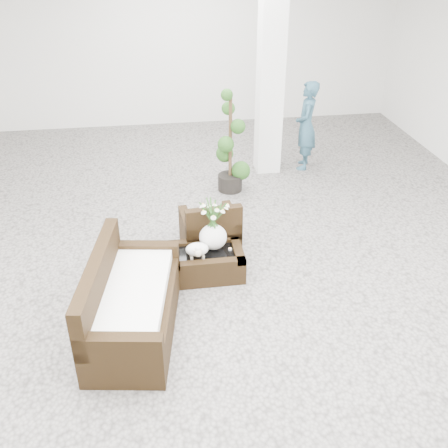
{
  "coord_description": "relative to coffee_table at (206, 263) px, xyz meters",
  "views": [
    {
      "loc": [
        -0.81,
        -5.55,
        3.82
      ],
      "look_at": [
        0.0,
        -0.1,
        0.62
      ],
      "focal_mm": 41.77,
      "sensor_mm": 36.0,
      "label": 1
    }
  ],
  "objects": [
    {
      "name": "topiary",
      "position": [
        0.67,
        2.3,
        0.67
      ],
      "size": [
        0.44,
        0.44,
        1.65
      ],
      "primitive_type": null,
      "color": "#214817",
      "rests_on": "ground"
    },
    {
      "name": "armchair",
      "position": [
        0.11,
        0.58,
        0.23
      ],
      "size": [
        0.77,
        0.75,
        0.77
      ],
      "primitive_type": "cube",
      "rotation": [
        0.0,
        0.0,
        3.22
      ],
      "color": "black",
      "rests_on": "ground"
    },
    {
      "name": "column",
      "position": [
        1.44,
        3.04,
        1.59
      ],
      "size": [
        0.4,
        0.4,
        3.5
      ],
      "primitive_type": "cube",
      "color": "white",
      "rests_on": "ground"
    },
    {
      "name": "shopper",
      "position": [
        2.11,
        3.02,
        0.62
      ],
      "size": [
        0.52,
        0.65,
        1.54
      ],
      "primitive_type": "imported",
      "rotation": [
        0.0,
        0.0,
        -1.88
      ],
      "color": "#2F5568",
      "rests_on": "ground"
    },
    {
      "name": "coffee_table",
      "position": [
        0.0,
        0.0,
        0.0
      ],
      "size": [
        0.9,
        0.6,
        0.31
      ],
      "primitive_type": "cube",
      "color": "black",
      "rests_on": "ground"
    },
    {
      "name": "sheep_figurine",
      "position": [
        -0.12,
        -0.1,
        0.26
      ],
      "size": [
        0.28,
        0.23,
        0.21
      ],
      "primitive_type": "ellipsoid",
      "color": "white",
      "rests_on": "coffee_table"
    },
    {
      "name": "planter_narcissus",
      "position": [
        0.1,
        0.1,
        0.56
      ],
      "size": [
        0.44,
        0.44,
        0.8
      ],
      "primitive_type": null,
      "color": "white",
      "rests_on": "coffee_table"
    },
    {
      "name": "ground",
      "position": [
        0.24,
        0.24,
        -0.16
      ],
      "size": [
        11.0,
        11.0,
        0.0
      ],
      "primitive_type": "plane",
      "color": "gray",
      "rests_on": "ground"
    },
    {
      "name": "tealight",
      "position": [
        0.3,
        0.02,
        0.17
      ],
      "size": [
        0.04,
        0.04,
        0.03
      ],
      "primitive_type": "cylinder",
      "color": "white",
      "rests_on": "coffee_table"
    },
    {
      "name": "loveseat",
      "position": [
        -0.87,
        -0.92,
        0.3
      ],
      "size": [
        1.07,
        1.81,
        0.91
      ],
      "primitive_type": "cube",
      "rotation": [
        0.0,
        0.0,
        1.41
      ],
      "color": "black",
      "rests_on": "ground"
    }
  ]
}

